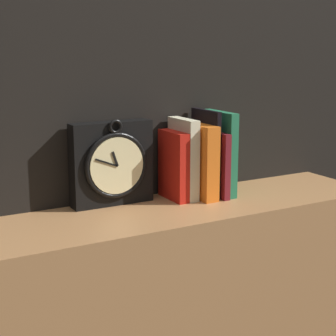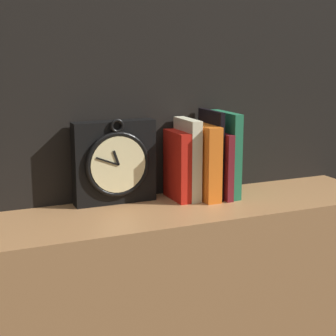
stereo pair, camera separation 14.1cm
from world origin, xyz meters
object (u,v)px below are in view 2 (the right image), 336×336
book_slot1_cream (187,159)px  book_slot2_orange (203,162)px  clock (115,163)px  book_slot0_red (177,166)px  book_slot5_green (225,154)px  book_slot4_maroon (218,164)px  book_slot3_black (211,154)px

book_slot1_cream → book_slot2_orange: size_ratio=1.08×
clock → book_slot0_red: bearing=-10.6°
book_slot5_green → book_slot1_cream: bearing=174.7°
book_slot1_cream → book_slot2_orange: (0.04, -0.01, -0.01)m
clock → book_slot0_red: size_ratio=1.23×
book_slot1_cream → book_slot4_maroon: 0.09m
book_slot1_cream → book_slot4_maroon: (0.09, -0.01, -0.02)m
clock → book_slot0_red: 0.17m
book_slot4_maroon → book_slot1_cream: bearing=171.1°
book_slot0_red → book_slot5_green: size_ratio=0.80×
clock → book_slot3_black: bearing=-7.9°
book_slot3_black → book_slot5_green: size_ratio=1.03×
book_slot0_red → book_slot3_black: bearing=-3.3°
book_slot3_black → book_slot2_orange: bearing=-163.9°
book_slot5_green → book_slot2_orange: bearing=-177.9°
book_slot0_red → book_slot2_orange: 0.07m
clock → book_slot2_orange: clock is taller
book_slot4_maroon → book_slot5_green: book_slot5_green is taller
book_slot2_orange → book_slot5_green: size_ratio=0.87×
clock → book_slot4_maroon: size_ratio=1.27×
book_slot2_orange → book_slot3_black: bearing=16.1°
book_slot1_cream → book_slot3_black: (0.07, -0.01, 0.01)m
clock → book_slot2_orange: (0.24, -0.04, -0.01)m
book_slot4_maroon → book_slot5_green: 0.04m
clock → book_slot4_maroon: bearing=-9.1°
book_slot0_red → book_slot1_cream: size_ratio=0.85×
book_slot0_red → book_slot4_maroon: book_slot0_red is taller
book_slot5_green → book_slot3_black: bearing=173.1°
clock → book_slot1_cream: bearing=-9.2°
book_slot2_orange → book_slot5_green: bearing=2.1°
book_slot0_red → book_slot4_maroon: (0.12, -0.01, -0.00)m
book_slot0_red → book_slot1_cream: 0.03m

